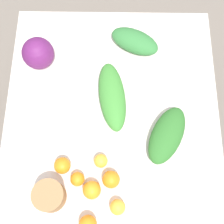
{
  "coord_description": "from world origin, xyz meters",
  "views": [
    {
      "loc": [
        -0.53,
        -0.01,
        2.22
      ],
      "look_at": [
        0.0,
        0.0,
        0.77
      ],
      "focal_mm": 50.0,
      "sensor_mm": 36.0,
      "label": 1
    }
  ],
  "objects_px": {
    "greens_bunch_chard": "(111,96)",
    "orange_6": "(118,207)",
    "cabbage_purple": "(38,53)",
    "greens_bunch_scallion": "(167,135)",
    "orange_1": "(92,190)",
    "orange_4": "(77,179)",
    "orange_0": "(112,179)",
    "greens_bunch_beet_tops": "(135,41)",
    "orange_5": "(62,165)",
    "orange_3": "(88,224)",
    "paper_bag": "(49,196)",
    "orange_2": "(101,161)"
  },
  "relations": [
    {
      "from": "orange_3",
      "to": "greens_bunch_chard",
      "type": "bearing_deg",
      "value": -8.85
    },
    {
      "from": "orange_0",
      "to": "orange_3",
      "type": "height_order",
      "value": "same"
    },
    {
      "from": "orange_0",
      "to": "greens_bunch_scallion",
      "type": "bearing_deg",
      "value": -51.04
    },
    {
      "from": "cabbage_purple",
      "to": "greens_bunch_scallion",
      "type": "bearing_deg",
      "value": -122.72
    },
    {
      "from": "greens_bunch_scallion",
      "to": "orange_5",
      "type": "distance_m",
      "value": 0.51
    },
    {
      "from": "orange_1",
      "to": "orange_5",
      "type": "xyz_separation_m",
      "value": [
        0.11,
        0.14,
        -0.0
      ]
    },
    {
      "from": "orange_1",
      "to": "orange_4",
      "type": "bearing_deg",
      "value": 54.13
    },
    {
      "from": "cabbage_purple",
      "to": "greens_bunch_chard",
      "type": "xyz_separation_m",
      "value": [
        -0.22,
        -0.38,
        -0.04
      ]
    },
    {
      "from": "orange_4",
      "to": "orange_0",
      "type": "bearing_deg",
      "value": -90.23
    },
    {
      "from": "orange_2",
      "to": "orange_0",
      "type": "bearing_deg",
      "value": -149.18
    },
    {
      "from": "cabbage_purple",
      "to": "orange_2",
      "type": "distance_m",
      "value": 0.64
    },
    {
      "from": "paper_bag",
      "to": "orange_6",
      "type": "xyz_separation_m",
      "value": [
        -0.04,
        -0.3,
        -0.02
      ]
    },
    {
      "from": "cabbage_purple",
      "to": "orange_4",
      "type": "distance_m",
      "value": 0.67
    },
    {
      "from": "greens_bunch_scallion",
      "to": "orange_3",
      "type": "bearing_deg",
      "value": 138.22
    },
    {
      "from": "greens_bunch_beet_tops",
      "to": "orange_6",
      "type": "relative_size",
      "value": 3.76
    },
    {
      "from": "orange_1",
      "to": "orange_4",
      "type": "relative_size",
      "value": 1.25
    },
    {
      "from": "cabbage_purple",
      "to": "orange_0",
      "type": "xyz_separation_m",
      "value": [
        -0.63,
        -0.38,
        -0.04
      ]
    },
    {
      "from": "orange_1",
      "to": "orange_5",
      "type": "distance_m",
      "value": 0.18
    },
    {
      "from": "greens_bunch_chard",
      "to": "orange_5",
      "type": "distance_m",
      "value": 0.41
    },
    {
      "from": "greens_bunch_scallion",
      "to": "greens_bunch_beet_tops",
      "type": "distance_m",
      "value": 0.54
    },
    {
      "from": "paper_bag",
      "to": "orange_0",
      "type": "relative_size",
      "value": 1.74
    },
    {
      "from": "paper_bag",
      "to": "orange_0",
      "type": "height_order",
      "value": "paper_bag"
    },
    {
      "from": "greens_bunch_chard",
      "to": "orange_6",
      "type": "distance_m",
      "value": 0.53
    },
    {
      "from": "greens_bunch_scallion",
      "to": "orange_6",
      "type": "xyz_separation_m",
      "value": [
        -0.33,
        0.23,
        -0.01
      ]
    },
    {
      "from": "greens_bunch_beet_tops",
      "to": "orange_1",
      "type": "xyz_separation_m",
      "value": [
        -0.78,
        0.2,
        -0.0
      ]
    },
    {
      "from": "orange_1",
      "to": "orange_5",
      "type": "height_order",
      "value": "orange_1"
    },
    {
      "from": "orange_4",
      "to": "orange_2",
      "type": "bearing_deg",
      "value": -50.79
    },
    {
      "from": "orange_1",
      "to": "orange_4",
      "type": "distance_m",
      "value": 0.08
    },
    {
      "from": "greens_bunch_scallion",
      "to": "orange_1",
      "type": "xyz_separation_m",
      "value": [
        -0.26,
        0.35,
        -0.0
      ]
    },
    {
      "from": "paper_bag",
      "to": "orange_5",
      "type": "xyz_separation_m",
      "value": [
        0.14,
        -0.05,
        -0.01
      ]
    },
    {
      "from": "orange_0",
      "to": "orange_1",
      "type": "relative_size",
      "value": 0.98
    },
    {
      "from": "greens_bunch_beet_tops",
      "to": "orange_6",
      "type": "bearing_deg",
      "value": 174.24
    },
    {
      "from": "cabbage_purple",
      "to": "greens_bunch_scallion",
      "type": "distance_m",
      "value": 0.77
    },
    {
      "from": "cabbage_purple",
      "to": "orange_3",
      "type": "height_order",
      "value": "cabbage_purple"
    },
    {
      "from": "orange_3",
      "to": "orange_6",
      "type": "relative_size",
      "value": 1.15
    },
    {
      "from": "orange_4",
      "to": "orange_6",
      "type": "relative_size",
      "value": 0.95
    },
    {
      "from": "cabbage_purple",
      "to": "greens_bunch_beet_tops",
      "type": "relative_size",
      "value": 0.62
    },
    {
      "from": "orange_1",
      "to": "orange_2",
      "type": "relative_size",
      "value": 1.27
    },
    {
      "from": "orange_5",
      "to": "cabbage_purple",
      "type": "bearing_deg",
      "value": 15.41
    },
    {
      "from": "orange_2",
      "to": "orange_5",
      "type": "xyz_separation_m",
      "value": [
        -0.03,
        0.18,
        0.01
      ]
    },
    {
      "from": "greens_bunch_chard",
      "to": "orange_4",
      "type": "bearing_deg",
      "value": 159.86
    },
    {
      "from": "orange_2",
      "to": "orange_3",
      "type": "distance_m",
      "value": 0.28
    },
    {
      "from": "cabbage_purple",
      "to": "greens_bunch_chard",
      "type": "bearing_deg",
      "value": -120.11
    },
    {
      "from": "paper_bag",
      "to": "orange_3",
      "type": "height_order",
      "value": "paper_bag"
    },
    {
      "from": "greens_bunch_chard",
      "to": "orange_1",
      "type": "height_order",
      "value": "greens_bunch_chard"
    },
    {
      "from": "greens_bunch_beet_tops",
      "to": "cabbage_purple",
      "type": "bearing_deg",
      "value": 101.4
    },
    {
      "from": "cabbage_purple",
      "to": "orange_0",
      "type": "relative_size",
      "value": 2.03
    },
    {
      "from": "orange_5",
      "to": "greens_bunch_chard",
      "type": "bearing_deg",
      "value": -32.61
    },
    {
      "from": "greens_bunch_beet_tops",
      "to": "orange_1",
      "type": "relative_size",
      "value": 3.18
    },
    {
      "from": "greens_bunch_chard",
      "to": "greens_bunch_beet_tops",
      "type": "bearing_deg",
      "value": -20.73
    }
  ]
}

